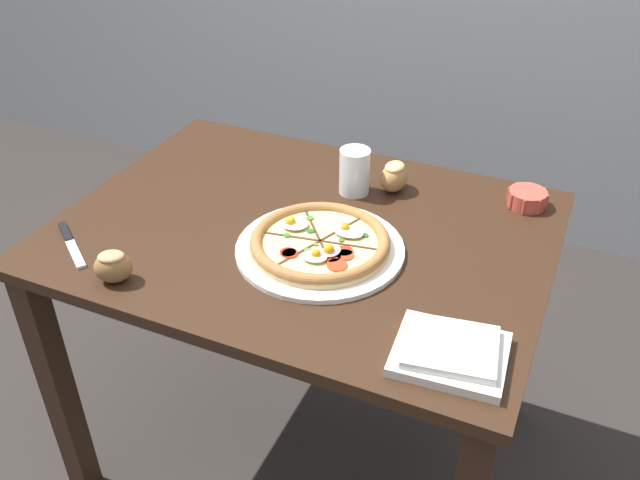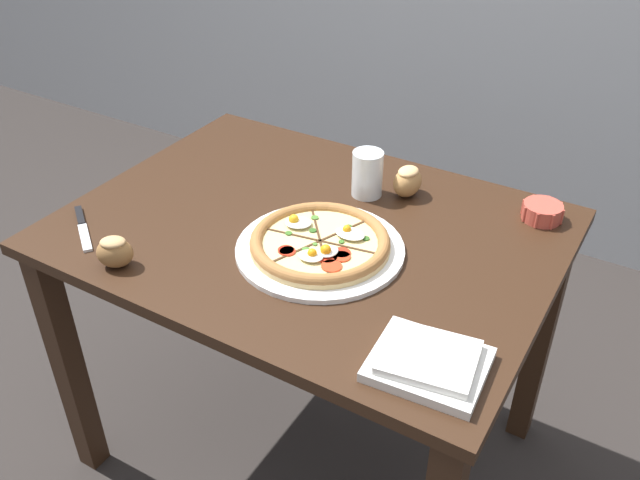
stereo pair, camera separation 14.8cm
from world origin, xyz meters
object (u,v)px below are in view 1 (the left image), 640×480
(ramekin_bowl, at_px, (527,198))
(water_glass, at_px, (355,174))
(bread_piece_mid, at_px, (394,176))
(knife_main, at_px, (71,244))
(bread_piece_near, at_px, (113,266))
(dining_table, at_px, (304,268))
(napkin_folded, at_px, (450,352))
(pizza, at_px, (320,244))

(ramekin_bowl, bearing_deg, water_glass, -165.20)
(bread_piece_mid, xyz_separation_m, knife_main, (-0.58, -0.53, -0.04))
(bread_piece_mid, height_order, water_glass, water_glass)
(bread_piece_near, bearing_deg, dining_table, 51.71)
(napkin_folded, xyz_separation_m, bread_piece_near, (-0.70, -0.06, 0.02))
(dining_table, relative_size, ramekin_bowl, 11.37)
(pizza, distance_m, knife_main, 0.56)
(pizza, distance_m, ramekin_bowl, 0.54)
(bread_piece_mid, bearing_deg, dining_table, -118.56)
(knife_main, bearing_deg, water_glass, 80.87)
(ramekin_bowl, distance_m, water_glass, 0.43)
(bread_piece_near, bearing_deg, pizza, 37.85)
(napkin_folded, relative_size, bread_piece_near, 2.19)
(ramekin_bowl, bearing_deg, pizza, -134.90)
(napkin_folded, relative_size, knife_main, 1.26)
(dining_table, height_order, napkin_folded, napkin_folded)
(water_glass, bearing_deg, napkin_folded, -52.24)
(ramekin_bowl, height_order, bread_piece_near, bread_piece_near)
(napkin_folded, xyz_separation_m, knife_main, (-0.87, 0.01, -0.01))
(pizza, distance_m, bread_piece_mid, 0.33)
(knife_main, bearing_deg, pizza, 58.10)
(knife_main, bearing_deg, ramekin_bowl, 69.64)
(knife_main, distance_m, water_glass, 0.69)
(pizza, relative_size, ramekin_bowl, 3.78)
(bread_piece_mid, bearing_deg, bread_piece_near, -124.48)
(pizza, height_order, ramekin_bowl, pizza)
(dining_table, height_order, water_glass, water_glass)
(bread_piece_near, height_order, knife_main, bread_piece_near)
(ramekin_bowl, distance_m, knife_main, 1.08)
(dining_table, xyz_separation_m, bread_piece_near, (-0.27, -0.34, 0.16))
(ramekin_bowl, height_order, bread_piece_mid, bread_piece_mid)
(dining_table, bearing_deg, napkin_folded, -34.08)
(dining_table, xyz_separation_m, water_glass, (0.05, 0.20, 0.17))
(bread_piece_mid, relative_size, knife_main, 0.55)
(ramekin_bowl, bearing_deg, bread_piece_mid, -169.39)
(ramekin_bowl, bearing_deg, dining_table, -145.96)
(dining_table, height_order, bread_piece_mid, bread_piece_mid)
(pizza, xyz_separation_m, water_glass, (-0.03, 0.28, 0.03))
(bread_piece_mid, bearing_deg, water_glass, -151.45)
(dining_table, bearing_deg, water_glass, 76.84)
(pizza, xyz_separation_m, bread_piece_near, (-0.35, -0.27, 0.02))
(bread_piece_near, relative_size, water_glass, 0.83)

